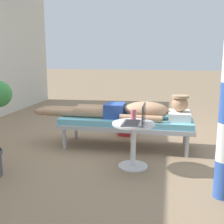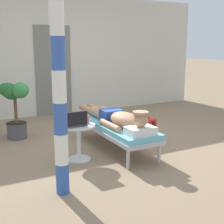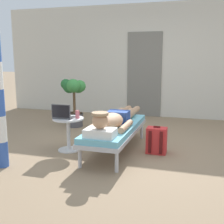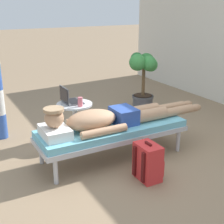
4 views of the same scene
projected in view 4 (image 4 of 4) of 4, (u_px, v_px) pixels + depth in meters
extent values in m
plane|color=#8C7256|center=(133.00, 159.00, 3.90)|extent=(40.00, 40.00, 0.00)
cylinder|color=#B7B7BC|center=(155.00, 128.00, 4.50)|extent=(0.05, 0.05, 0.28)
cylinder|color=#B7B7BC|center=(178.00, 141.00, 4.08)|extent=(0.05, 0.05, 0.28)
cylinder|color=#B7B7BC|center=(41.00, 153.00, 3.76)|extent=(0.05, 0.05, 0.28)
cylinder|color=#B7B7BC|center=(56.00, 172.00, 3.34)|extent=(0.05, 0.05, 0.28)
cube|color=#B7B7BC|center=(112.00, 134.00, 3.87)|extent=(0.61, 1.83, 0.06)
cube|color=#6BB7CC|center=(112.00, 128.00, 3.84)|extent=(0.58, 1.79, 0.08)
cube|color=white|center=(55.00, 132.00, 3.49)|extent=(0.40, 0.28, 0.11)
sphere|color=tan|center=(54.00, 118.00, 3.44)|extent=(0.21, 0.21, 0.21)
cylinder|color=tan|center=(54.00, 110.00, 3.40)|extent=(0.22, 0.22, 0.03)
ellipsoid|color=tan|center=(91.00, 120.00, 3.67)|extent=(0.35, 0.60, 0.23)
cylinder|color=tan|center=(88.00, 119.00, 3.90)|extent=(0.09, 0.55, 0.09)
cylinder|color=tan|center=(104.00, 131.00, 3.53)|extent=(0.09, 0.55, 0.09)
cube|color=#2D4C9E|center=(124.00, 116.00, 3.87)|extent=(0.33, 0.26, 0.19)
cylinder|color=tan|center=(143.00, 111.00, 4.10)|extent=(0.15, 0.42, 0.15)
cylinder|color=tan|center=(170.00, 107.00, 4.30)|extent=(0.11, 0.44, 0.11)
ellipsoid|color=tan|center=(187.00, 104.00, 4.44)|extent=(0.09, 0.20, 0.10)
cylinder|color=tan|center=(151.00, 115.00, 3.96)|extent=(0.15, 0.42, 0.15)
cylinder|color=tan|center=(178.00, 111.00, 4.16)|extent=(0.11, 0.44, 0.11)
ellipsoid|color=tan|center=(195.00, 108.00, 4.30)|extent=(0.09, 0.20, 0.10)
cylinder|color=silver|center=(76.00, 139.00, 4.47)|extent=(0.34, 0.34, 0.02)
cylinder|color=silver|center=(75.00, 122.00, 4.38)|extent=(0.06, 0.06, 0.48)
cylinder|color=silver|center=(74.00, 104.00, 4.30)|extent=(0.48, 0.48, 0.02)
cube|color=#4C4C51|center=(73.00, 102.00, 4.35)|extent=(0.31, 0.22, 0.02)
cube|color=black|center=(73.00, 101.00, 4.35)|extent=(0.27, 0.15, 0.00)
cube|color=#4C4C51|center=(64.00, 95.00, 4.26)|extent=(0.31, 0.01, 0.21)
cube|color=black|center=(64.00, 95.00, 4.25)|extent=(0.29, 0.00, 0.19)
cylinder|color=#D86672|center=(80.00, 102.00, 4.16)|extent=(0.06, 0.06, 0.12)
cube|color=red|center=(148.00, 162.00, 3.42)|extent=(0.30, 0.20, 0.40)
cube|color=red|center=(156.00, 165.00, 3.50)|extent=(0.23, 0.04, 0.18)
cube|color=#531212|center=(135.00, 161.00, 3.44)|extent=(0.04, 0.02, 0.34)
cube|color=#531212|center=(143.00, 168.00, 3.30)|extent=(0.04, 0.02, 0.34)
cube|color=#531212|center=(148.00, 144.00, 3.35)|extent=(0.10, 0.02, 0.02)
cylinder|color=#4C4C51|center=(143.00, 103.00, 5.58)|extent=(0.34, 0.34, 0.28)
cylinder|color=#4C4C51|center=(143.00, 97.00, 5.54)|extent=(0.37, 0.37, 0.04)
cylinder|color=#332319|center=(143.00, 95.00, 5.53)|extent=(0.31, 0.31, 0.01)
cylinder|color=brown|center=(143.00, 82.00, 5.46)|extent=(0.06, 0.06, 0.47)
sphere|color=#38843D|center=(149.00, 63.00, 5.24)|extent=(0.25, 0.25, 0.25)
sphere|color=#429347|center=(151.00, 65.00, 5.36)|extent=(0.23, 0.23, 0.23)
sphere|color=#2D7233|center=(146.00, 61.00, 5.47)|extent=(0.26, 0.26, 0.26)
sphere|color=#23602D|center=(137.00, 59.00, 5.45)|extent=(0.21, 0.21, 0.21)
sphere|color=#23602D|center=(138.00, 62.00, 5.38)|extent=(0.27, 0.27, 0.27)
sphere|color=#38843D|center=(137.00, 62.00, 5.20)|extent=(0.27, 0.27, 0.27)
cylinder|color=#3359B2|center=(2.00, 126.00, 4.47)|extent=(0.15, 0.15, 0.35)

